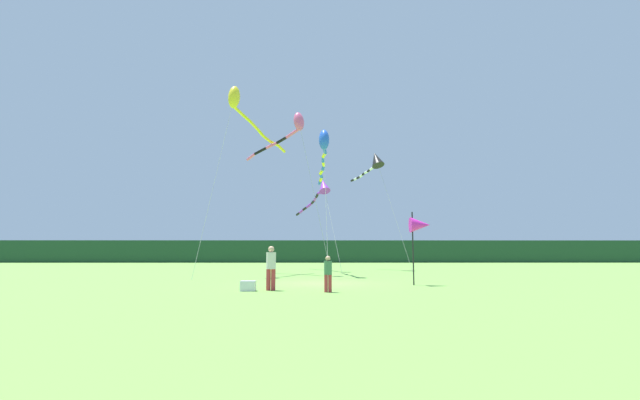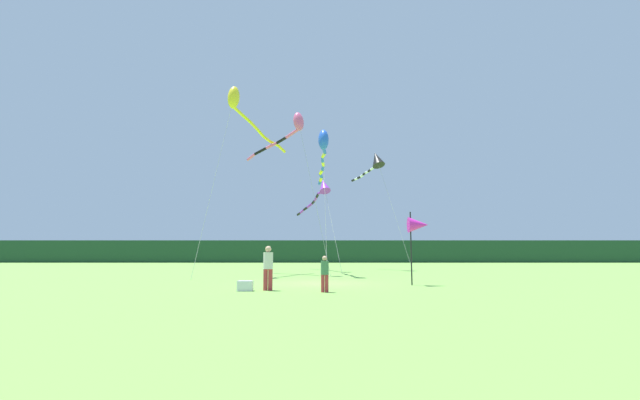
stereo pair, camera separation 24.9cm
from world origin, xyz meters
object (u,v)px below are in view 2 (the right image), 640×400
object	(u,v)px
cooler_box	(246,286)
banner_flag_pole	(419,225)
kite_rainbow	(292,129)
person_adult	(269,266)
kite_black	(376,160)
person_child	(325,272)
kite_yellow	(241,106)
kite_blue	(324,146)
kite_purple	(321,190)

from	to	relation	value
cooler_box	banner_flag_pole	xyz separation A→B (m)	(7.27, 2.92, 2.47)
banner_flag_pole	kite_rainbow	distance (m)	13.53
person_adult	cooler_box	size ratio (longest dim) A/B	3.01
cooler_box	kite_black	distance (m)	23.47
person_adult	kite_black	world-z (taller)	kite_black
person_child	kite_yellow	size ratio (longest dim) A/B	0.11
kite_blue	kite_yellow	xyz separation A→B (m)	(-5.38, 0.10, 2.64)
person_child	kite_black	xyz separation A→B (m)	(4.64, 20.77, 8.61)
kite_yellow	person_adult	bearing A→B (deg)	-72.97
person_adult	kite_blue	bearing A→B (deg)	77.86
kite_rainbow	kite_purple	bearing A→B (deg)	69.87
kite_black	kite_rainbow	distance (m)	10.40
banner_flag_pole	kite_purple	xyz separation A→B (m)	(-4.39, 15.03, 3.77)
cooler_box	person_adult	bearing A→B (deg)	14.43
person_child	kite_blue	distance (m)	13.33
cooler_box	kite_rainbow	xyz separation A→B (m)	(0.84, 12.37, 9.71)
kite_blue	cooler_box	bearing A→B (deg)	-106.19
kite_black	kite_purple	world-z (taller)	kite_black
banner_flag_pole	kite_black	bearing A→B (deg)	88.73
kite_rainbow	kite_yellow	bearing A→B (deg)	-150.44
kite_black	kite_blue	size ratio (longest dim) A/B	1.11
person_adult	kite_yellow	size ratio (longest dim) A/B	0.14
kite_yellow	kite_blue	bearing A→B (deg)	-1.07
kite_purple	kite_blue	bearing A→B (deg)	-88.79
kite_blue	kite_yellow	bearing A→B (deg)	178.93
person_adult	cooler_box	distance (m)	1.14
person_child	kite_black	world-z (taller)	kite_black
kite_blue	kite_yellow	size ratio (longest dim) A/B	0.77
kite_yellow	kite_purple	bearing A→B (deg)	54.71
kite_black	kite_rainbow	bearing A→B (deg)	-130.98
person_child	kite_purple	bearing A→B (deg)	90.39
kite_rainbow	person_adult	bearing A→B (deg)	-90.02
banner_flag_pole	kite_blue	distance (m)	10.29
kite_blue	kite_rainbow	world-z (taller)	kite_rainbow
person_adult	cooler_box	bearing A→B (deg)	-165.57
person_adult	banner_flag_pole	world-z (taller)	banner_flag_pole
person_adult	person_child	world-z (taller)	person_adult
person_child	banner_flag_pole	bearing A→B (deg)	39.23
person_adult	kite_yellow	xyz separation A→B (m)	(-3.17, 10.35, 9.92)
person_adult	banner_flag_pole	size ratio (longest dim) A/B	0.52
person_child	person_adult	bearing A→B (deg)	160.38
cooler_box	kite_blue	bearing A→B (deg)	73.81
person_child	kite_yellow	bearing A→B (deg)	115.66
kite_black	kite_yellow	size ratio (longest dim) A/B	0.85
cooler_box	kite_blue	xyz separation A→B (m)	(3.04, 10.47, 8.03)
person_adult	person_child	distance (m)	2.32
kite_yellow	kite_rainbow	bearing A→B (deg)	29.56
person_adult	kite_purple	distance (m)	18.67
cooler_box	kite_purple	distance (m)	19.21
cooler_box	banner_flag_pole	world-z (taller)	banner_flag_pole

